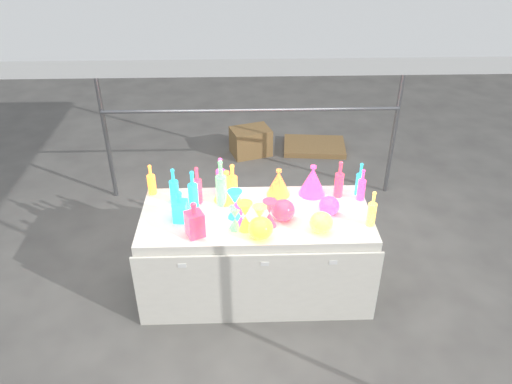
{
  "coord_description": "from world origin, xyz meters",
  "views": [
    {
      "loc": [
        -0.1,
        -3.21,
        2.97
      ],
      "look_at": [
        0.0,
        0.0,
        0.95
      ],
      "focal_mm": 35.0,
      "sensor_mm": 36.0,
      "label": 1
    }
  ],
  "objects_px": {
    "cardboard_box_closed": "(251,141)",
    "globe_0": "(261,229)",
    "hourglass_0": "(269,213)",
    "display_table": "(256,252)",
    "bottle_0": "(151,179)",
    "lampshade_0": "(227,186)"
  },
  "relations": [
    {
      "from": "display_table",
      "to": "lampshade_0",
      "type": "xyz_separation_m",
      "value": [
        -0.23,
        0.22,
        0.51
      ]
    },
    {
      "from": "cardboard_box_closed",
      "to": "display_table",
      "type": "bearing_deg",
      "value": -108.15
    },
    {
      "from": "display_table",
      "to": "bottle_0",
      "type": "xyz_separation_m",
      "value": [
        -0.85,
        0.34,
        0.51
      ]
    },
    {
      "from": "lampshade_0",
      "to": "display_table",
      "type": "bearing_deg",
      "value": -44.19
    },
    {
      "from": "bottle_0",
      "to": "lampshade_0",
      "type": "bearing_deg",
      "value": -10.61
    },
    {
      "from": "cardboard_box_closed",
      "to": "globe_0",
      "type": "xyz_separation_m",
      "value": [
        0.01,
        -2.75,
        0.65
      ]
    },
    {
      "from": "hourglass_0",
      "to": "cardboard_box_closed",
      "type": "bearing_deg",
      "value": 91.82
    },
    {
      "from": "cardboard_box_closed",
      "to": "hourglass_0",
      "type": "distance_m",
      "value": 2.69
    },
    {
      "from": "bottle_0",
      "to": "lampshade_0",
      "type": "xyz_separation_m",
      "value": [
        0.62,
        -0.12,
        -0.0
      ]
    },
    {
      "from": "cardboard_box_closed",
      "to": "bottle_0",
      "type": "xyz_separation_m",
      "value": [
        -0.86,
        -2.11,
        0.71
      ]
    },
    {
      "from": "hourglass_0",
      "to": "display_table",
      "type": "bearing_deg",
      "value": 122.96
    },
    {
      "from": "lampshade_0",
      "to": "bottle_0",
      "type": "bearing_deg",
      "value": 169.52
    },
    {
      "from": "cardboard_box_closed",
      "to": "hourglass_0",
      "type": "relative_size",
      "value": 2.15
    },
    {
      "from": "bottle_0",
      "to": "hourglass_0",
      "type": "bearing_deg",
      "value": -27.24
    },
    {
      "from": "display_table",
      "to": "bottle_0",
      "type": "distance_m",
      "value": 1.05
    },
    {
      "from": "globe_0",
      "to": "lampshade_0",
      "type": "xyz_separation_m",
      "value": [
        -0.25,
        0.52,
        0.06
      ]
    },
    {
      "from": "cardboard_box_closed",
      "to": "lampshade_0",
      "type": "height_order",
      "value": "lampshade_0"
    },
    {
      "from": "display_table",
      "to": "bottle_0",
      "type": "height_order",
      "value": "bottle_0"
    },
    {
      "from": "bottle_0",
      "to": "globe_0",
      "type": "relative_size",
      "value": 1.47
    },
    {
      "from": "cardboard_box_closed",
      "to": "globe_0",
      "type": "bearing_deg",
      "value": -107.63
    },
    {
      "from": "cardboard_box_closed",
      "to": "bottle_0",
      "type": "bearing_deg",
      "value": -130.07
    },
    {
      "from": "bottle_0",
      "to": "hourglass_0",
      "type": "relative_size",
      "value": 1.23
    }
  ]
}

